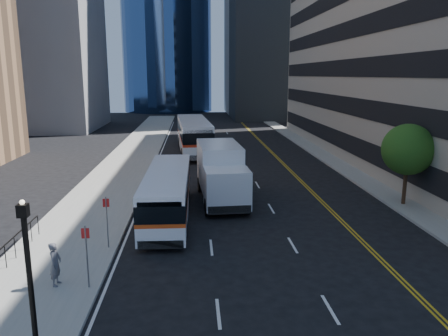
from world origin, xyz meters
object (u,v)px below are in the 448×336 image
Objects in this scene: street_tree at (408,150)px; pedestrian at (55,264)px; lamp_post at (29,271)px; box_truck at (221,172)px; bus_front at (168,193)px; bus_rear at (194,135)px.

pedestrian is at bearing -152.55° from street_tree.
lamp_post is 17.24m from box_truck.
street_tree is 11.81m from box_truck.
bus_front is 9.22m from pedestrian.
box_truck is (-11.52, 1.95, -1.71)m from street_tree.
lamp_post is at bearing -103.51° from bus_front.
street_tree is at bearing -57.31° from pedestrian.
street_tree is at bearing 37.87° from lamp_post.
pedestrian is at bearing -125.13° from box_truck.
bus_rear is at bearing 91.83° from box_truck.
street_tree is 21.23m from pedestrian.
bus_front is (3.18, 12.64, -1.21)m from lamp_post.
bus_front is 1.38× the size of box_truck.
street_tree reaches higher than bus_front.
street_tree is at bearing -61.25° from bus_rear.
street_tree is 22.82m from lamp_post.
bus_front reaches higher than pedestrian.
lamp_post is 13.09m from bus_front.
street_tree is 0.37× the size of bus_rear.
box_truck reaches higher than bus_rear.
bus_rear is (-13.29, 20.72, -1.73)m from street_tree.
pedestrian is (-5.41, -30.43, -0.89)m from bus_rear.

